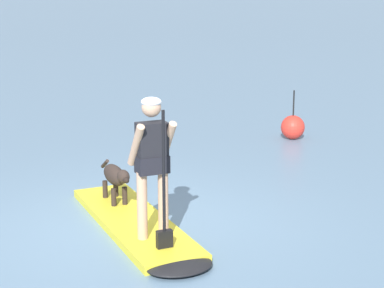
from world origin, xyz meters
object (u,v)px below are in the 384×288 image
paddleboard (140,228)px  dog (115,177)px  marker_buoy (293,127)px  person_paddler (153,158)px

paddleboard → dog: (-0.88, 0.28, 0.41)m
marker_buoy → paddleboard: bearing=-69.9°
paddleboard → person_paddler: person_paddler is taller
person_paddler → dog: person_paddler is taller
dog → marker_buoy: size_ratio=1.11×
paddleboard → dog: size_ratio=3.05×
dog → paddleboard: bearing=-17.9°
person_paddler → dog: (-1.35, 0.43, -0.59)m
paddleboard → person_paddler: size_ratio=1.99×
person_paddler → marker_buoy: person_paddler is taller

